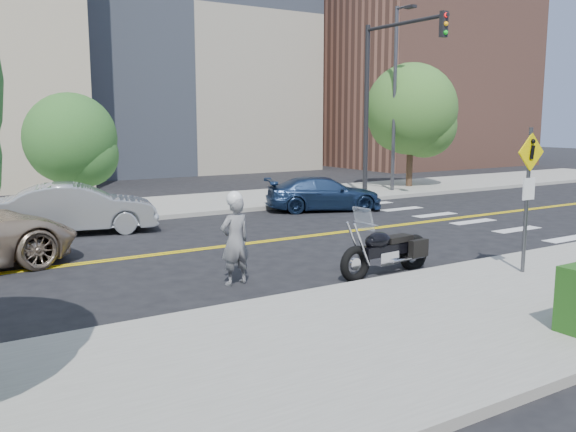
% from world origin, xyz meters
% --- Properties ---
extents(ground_plane, '(120.00, 120.00, 0.00)m').
position_xyz_m(ground_plane, '(0.00, 0.00, 0.00)').
color(ground_plane, black).
rests_on(ground_plane, ground).
extents(sidewalk_near, '(60.00, 5.00, 0.15)m').
position_xyz_m(sidewalk_near, '(0.00, -7.50, 0.07)').
color(sidewalk_near, '#9E9B91').
rests_on(sidewalk_near, ground_plane).
extents(sidewalk_far, '(60.00, 5.00, 0.15)m').
position_xyz_m(sidewalk_far, '(0.00, 7.50, 0.07)').
color(sidewalk_far, '#9E9B91').
rests_on(sidewalk_far, ground_plane).
extents(building_mid, '(18.00, 14.00, 20.00)m').
position_xyz_m(building_mid, '(8.00, 26.00, 10.00)').
color(building_mid, '#A39984').
rests_on(building_mid, ground_plane).
extents(building_right, '(14.00, 12.00, 12.00)m').
position_xyz_m(building_right, '(26.00, 20.00, 6.00)').
color(building_right, '#8C5947').
rests_on(building_right, ground_plane).
extents(lamp_post, '(0.16, 0.16, 8.00)m').
position_xyz_m(lamp_post, '(12.00, 6.50, 4.15)').
color(lamp_post, '#4C4C51').
rests_on(lamp_post, sidewalk_far).
extents(traffic_light, '(0.28, 4.50, 7.00)m').
position_xyz_m(traffic_light, '(10.00, 5.08, 4.67)').
color(traffic_light, black).
rests_on(traffic_light, sidewalk_far).
extents(pedestrian_sign, '(0.78, 0.08, 3.00)m').
position_xyz_m(pedestrian_sign, '(4.20, -6.31, 1.96)').
color(pedestrian_sign, '#4C4C51').
rests_on(pedestrian_sign, sidewalk_near).
extents(motorcyclist, '(0.69, 0.49, 1.91)m').
position_xyz_m(motorcyclist, '(-1.10, -3.48, 0.95)').
color(motorcyclist, '#A0A1A5').
rests_on(motorcyclist, ground).
extents(motorcycle, '(2.54, 0.96, 1.51)m').
position_xyz_m(motorcycle, '(2.07, -4.45, 0.76)').
color(motorcycle, black).
rests_on(motorcycle, ground).
extents(parked_car_silver, '(4.70, 2.48, 1.47)m').
position_xyz_m(parked_car_silver, '(-2.42, 3.97, 0.74)').
color(parked_car_silver, '#A6AAAD').
rests_on(parked_car_silver, ground).
extents(parked_car_blue, '(4.59, 3.14, 1.23)m').
position_xyz_m(parked_car_blue, '(6.34, 3.88, 0.62)').
color(parked_car_blue, navy).
rests_on(parked_car_blue, ground).
extents(tree_far_a, '(3.08, 3.08, 4.21)m').
position_xyz_m(tree_far_a, '(-1.81, 7.19, 2.66)').
color(tree_far_a, '#382619').
rests_on(tree_far_a, ground).
extents(tree_far_b, '(4.30, 4.30, 5.95)m').
position_xyz_m(tree_far_b, '(13.82, 7.35, 3.79)').
color(tree_far_b, '#382619').
rests_on(tree_far_b, ground).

